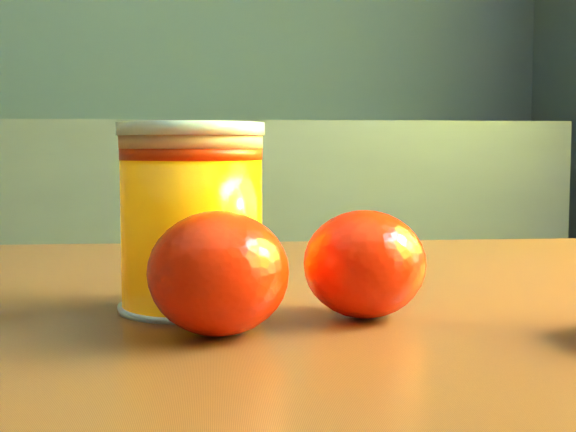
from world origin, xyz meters
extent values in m
cube|color=brown|center=(0.92, 0.05, 0.73)|extent=(1.02, 0.72, 0.04)
cylinder|color=orange|center=(0.82, 0.08, 0.80)|extent=(0.08, 0.08, 0.09)
cylinder|color=#DD8E5A|center=(0.82, 0.08, 0.85)|extent=(0.08, 0.08, 0.01)
cylinder|color=silver|center=(0.82, 0.08, 0.86)|extent=(0.09, 0.09, 0.01)
ellipsoid|color=#FF2005|center=(0.92, 0.04, 0.78)|extent=(0.09, 0.09, 0.06)
ellipsoid|color=#FF2005|center=(0.83, 0.01, 0.78)|extent=(0.09, 0.09, 0.06)
camera|label=1|loc=(0.82, -0.39, 0.85)|focal=50.00mm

